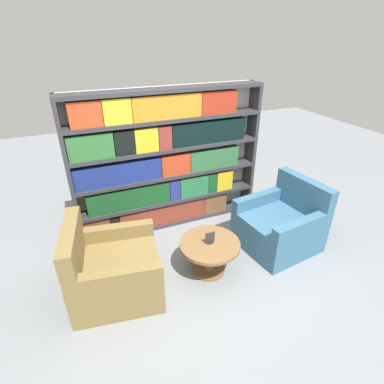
% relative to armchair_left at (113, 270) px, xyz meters
% --- Properties ---
extents(ground_plane, '(14.00, 14.00, 0.00)m').
position_rel_armchair_left_xyz_m(ground_plane, '(1.05, -0.38, -0.30)').
color(ground_plane, gray).
extents(bookshelf, '(2.66, 0.30, 1.97)m').
position_rel_armchair_left_xyz_m(bookshelf, '(0.98, 1.11, 0.68)').
color(bookshelf, silver).
rests_on(bookshelf, ground_plane).
extents(armchair_left, '(1.04, 1.01, 0.90)m').
position_rel_armchair_left_xyz_m(armchair_left, '(0.00, 0.00, 0.00)').
color(armchair_left, olive).
rests_on(armchair_left, ground_plane).
extents(armchair_right, '(1.01, 0.98, 0.90)m').
position_rel_armchair_left_xyz_m(armchair_right, '(2.22, -0.00, 0.00)').
color(armchair_right, '#386684').
rests_on(armchair_right, ground_plane).
extents(coffee_table, '(0.71, 0.71, 0.42)m').
position_rel_armchair_left_xyz_m(coffee_table, '(1.11, -0.11, 0.00)').
color(coffee_table, brown).
rests_on(coffee_table, ground_plane).
extents(table_sign, '(0.12, 0.06, 0.14)m').
position_rel_armchair_left_xyz_m(table_sign, '(1.11, -0.11, 0.18)').
color(table_sign, black).
rests_on(table_sign, coffee_table).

